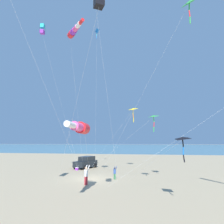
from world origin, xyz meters
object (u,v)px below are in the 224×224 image
(kite_delta_blue_topmost, at_px, (133,109))
(person_child_green_jacket, at_px, (115,172))
(cooler_box, at_px, (77,169))
(person_adult_flyer, at_px, (86,174))
(parked_car, at_px, (86,162))
(kite_windsock_striped_overhead, at_px, (80,127))
(kite_windsock_black_fish_shape, at_px, (74,31))
(kite_delta_white_trailing, at_px, (153,117))
(kite_box_small_distant, at_px, (42,29))
(kite_delta_checkered_midright, at_px, (182,139))
(kite_delta_magenta_far_left, at_px, (188,4))
(kite_delta_long_streamer_left, at_px, (97,32))

(kite_delta_blue_topmost, bearing_deg, person_child_green_jacket, -13.62)
(cooler_box, distance_m, person_adult_flyer, 10.61)
(parked_car, height_order, cooler_box, parked_car)
(kite_windsock_striped_overhead, bearing_deg, person_adult_flyer, -168.21)
(person_adult_flyer, distance_m, kite_windsock_black_fish_shape, 18.22)
(parked_car, relative_size, person_child_green_jacket, 3.18)
(kite_delta_blue_topmost, distance_m, kite_windsock_black_fish_shape, 13.90)
(kite_delta_white_trailing, relative_size, kite_box_small_distant, 0.52)
(kite_delta_checkered_midright, bearing_deg, kite_delta_magenta_far_left, 106.38)
(kite_delta_long_streamer_left, relative_size, kite_windsock_black_fish_shape, 1.10)
(kite_delta_blue_topmost, height_order, kite_windsock_striped_overhead, kite_delta_blue_topmost)
(kite_delta_magenta_far_left, xyz_separation_m, kite_delta_checkered_midright, (0.30, -1.01, -10.11))
(kite_windsock_striped_overhead, bearing_deg, kite_delta_blue_topmost, 169.95)
(kite_delta_long_streamer_left, bearing_deg, kite_windsock_striped_overhead, 9.69)
(kite_windsock_black_fish_shape, bearing_deg, person_adult_flyer, 42.68)
(kite_delta_white_trailing, bearing_deg, parked_car, -136.87)
(kite_delta_magenta_far_left, distance_m, kite_windsock_black_fish_shape, 15.65)
(cooler_box, height_order, kite_windsock_striped_overhead, kite_windsock_striped_overhead)
(person_adult_flyer, bearing_deg, kite_delta_blue_topmost, 158.68)
(kite_windsock_black_fish_shape, bearing_deg, parked_car, -175.10)
(cooler_box, bearing_deg, kite_delta_white_trailing, 51.39)
(parked_car, relative_size, kite_delta_long_streamer_left, 0.22)
(cooler_box, height_order, person_adult_flyer, person_adult_flyer)
(kite_windsock_black_fish_shape, bearing_deg, kite_box_small_distant, -59.88)
(cooler_box, xyz_separation_m, kite_delta_magenta_far_left, (14.97, 13.77, 14.30))
(kite_delta_long_streamer_left, bearing_deg, kite_box_small_distant, -40.21)
(parked_car, xyz_separation_m, cooler_box, (2.30, -0.65, -0.74))
(kite_delta_long_streamer_left, height_order, kite_delta_checkered_midright, kite_delta_long_streamer_left)
(kite_delta_white_trailing, bearing_deg, kite_delta_blue_topmost, -164.65)
(person_child_green_jacket, height_order, kite_delta_long_streamer_left, kite_delta_long_streamer_left)
(person_adult_flyer, xyz_separation_m, kite_windsock_striped_overhead, (5.76, 1.20, 4.24))
(kite_delta_checkered_midright, bearing_deg, kite_delta_white_trailing, -165.56)
(kite_delta_white_trailing, distance_m, kite_delta_checkered_midright, 6.99)
(kite_delta_white_trailing, bearing_deg, person_child_green_jacket, -120.48)
(kite_delta_blue_topmost, bearing_deg, kite_box_small_distant, -48.80)
(kite_delta_long_streamer_left, distance_m, kite_delta_checkered_midright, 23.06)
(parked_car, bearing_deg, kite_delta_checkered_midright, 34.60)
(kite_delta_checkered_midright, xyz_separation_m, kite_box_small_distant, (-6.93, -14.77, 13.63))
(kite_delta_blue_topmost, bearing_deg, kite_delta_magenta_far_left, 18.60)
(person_adult_flyer, height_order, kite_delta_long_streamer_left, kite_delta_long_streamer_left)
(kite_delta_checkered_midright, relative_size, kite_windsock_black_fish_shape, 0.51)
(kite_windsock_black_fish_shape, bearing_deg, person_child_green_jacket, 90.79)
(parked_car, relative_size, kite_delta_white_trailing, 0.48)
(kite_delta_magenta_far_left, bearing_deg, person_child_green_jacket, -140.95)
(kite_delta_checkered_midright, bearing_deg, kite_windsock_striped_overhead, -89.07)
(parked_car, bearing_deg, kite_windsock_black_fish_shape, 4.90)
(kite_windsock_black_fish_shape, relative_size, kite_windsock_striped_overhead, 1.24)
(kite_delta_long_streamer_left, height_order, kite_delta_magenta_far_left, kite_delta_long_streamer_left)
(cooler_box, relative_size, kite_windsock_black_fish_shape, 0.03)
(kite_delta_checkered_midright, height_order, kite_windsock_striped_overhead, kite_windsock_striped_overhead)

